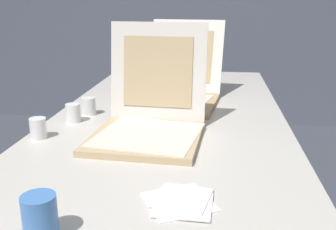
{
  "coord_description": "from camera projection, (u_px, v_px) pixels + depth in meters",
  "views": [
    {
      "loc": [
        0.19,
        -0.94,
        1.23
      ],
      "look_at": [
        0.02,
        0.43,
        0.82
      ],
      "focal_mm": 41.86,
      "sensor_mm": 36.0,
      "label": 1
    }
  ],
  "objects": [
    {
      "name": "cup_white_far",
      "position": [
        126.0,
        88.0,
        1.97
      ],
      "size": [
        0.06,
        0.06,
        0.07
      ],
      "primitive_type": "cylinder",
      "color": "white",
      "rests_on": "table"
    },
    {
      "name": "pizza_box_front",
      "position": [
        149.0,
        121.0,
        1.37
      ],
      "size": [
        0.39,
        0.44,
        0.39
      ],
      "rotation": [
        0.0,
        0.0,
        -0.06
      ],
      "color": "tan",
      "rests_on": "table"
    },
    {
      "name": "napkin_pile",
      "position": [
        181.0,
        201.0,
        0.94
      ],
      "size": [
        0.2,
        0.2,
        0.01
      ],
      "color": "white",
      "rests_on": "table"
    },
    {
      "name": "table",
      "position": [
        168.0,
        128.0,
        1.62
      ],
      "size": [
        0.95,
        2.14,
        0.76
      ],
      "color": "beige",
      "rests_on": "ground"
    },
    {
      "name": "cup_white_near_left",
      "position": [
        38.0,
        128.0,
        1.36
      ],
      "size": [
        0.06,
        0.06,
        0.07
      ],
      "primitive_type": "cylinder",
      "color": "white",
      "rests_on": "table"
    },
    {
      "name": "cup_white_mid",
      "position": [
        89.0,
        106.0,
        1.64
      ],
      "size": [
        0.06,
        0.06,
        0.07
      ],
      "primitive_type": "cylinder",
      "color": "white",
      "rests_on": "table"
    },
    {
      "name": "cup_printed_front",
      "position": [
        40.0,
        217.0,
        0.79
      ],
      "size": [
        0.07,
        0.07,
        0.09
      ],
      "primitive_type": "cylinder",
      "color": "#477FCC",
      "rests_on": "table"
    },
    {
      "name": "cup_white_near_center",
      "position": [
        73.0,
        113.0,
        1.54
      ],
      "size": [
        0.06,
        0.06,
        0.07
      ],
      "primitive_type": "cylinder",
      "color": "white",
      "rests_on": "table"
    },
    {
      "name": "pizza_box_middle",
      "position": [
        177.0,
        91.0,
        1.83
      ],
      "size": [
        0.43,
        0.54,
        0.37
      ],
      "rotation": [
        0.0,
        0.0,
        -0.12
      ],
      "color": "tan",
      "rests_on": "table"
    }
  ]
}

